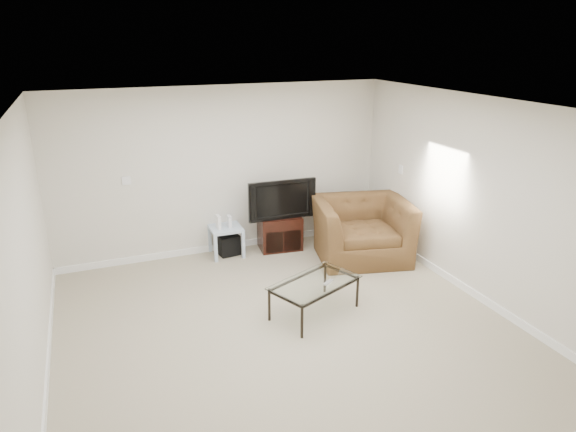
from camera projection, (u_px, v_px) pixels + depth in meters
name	position (u px, v px, depth m)	size (l,w,h in m)	color
floor	(287.00, 328.00, 5.84)	(5.00, 5.00, 0.00)	tan
ceiling	(286.00, 106.00, 5.01)	(5.00, 5.00, 0.00)	white
wall_back	(224.00, 171.00, 7.61)	(5.00, 0.02, 2.50)	silver
wall_left	(25.00, 263.00, 4.55)	(0.02, 5.00, 2.50)	silver
wall_right	(475.00, 199.00, 6.31)	(0.02, 5.00, 2.50)	silver
plate_back	(126.00, 181.00, 7.11)	(0.12, 0.02, 0.12)	white
plate_right_switch	(401.00, 169.00, 7.70)	(0.02, 0.09, 0.13)	white
plate_right_outlet	(407.00, 235.00, 7.76)	(0.02, 0.08, 0.12)	white
tv_stand	(280.00, 232.00, 7.96)	(0.63, 0.44, 0.53)	black
dvd_player	(280.00, 222.00, 7.87)	(0.35, 0.24, 0.05)	black
television	(280.00, 198.00, 7.75)	(0.98, 0.20, 0.61)	black
side_table	(226.00, 241.00, 7.74)	(0.46, 0.46, 0.45)	#ABC7D4
subwoofer	(228.00, 244.00, 7.79)	(0.30, 0.30, 0.30)	black
game_console	(218.00, 222.00, 7.58)	(0.05, 0.15, 0.20)	white
game_case	(229.00, 221.00, 7.64)	(0.05, 0.13, 0.18)	silver
recliner	(362.00, 220.00, 7.53)	(1.35, 0.88, 1.18)	#543522
coffee_table	(314.00, 298.00, 6.10)	(1.06, 0.60, 0.41)	black
remote	(328.00, 282.00, 6.00)	(0.17, 0.05, 0.02)	#B2B2B7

